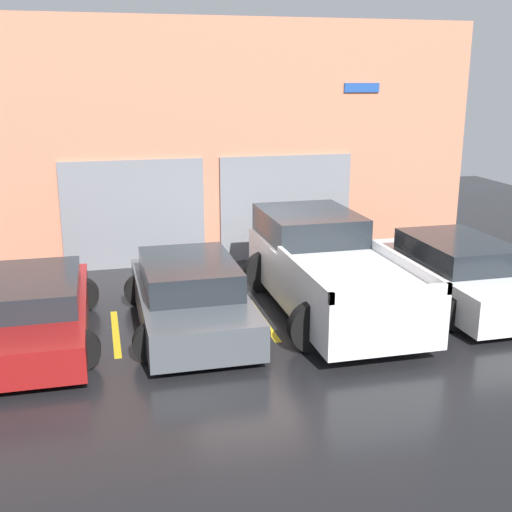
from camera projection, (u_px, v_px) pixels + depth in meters
name	position (u px, v px, depth m)	size (l,w,h in m)	color
ground_plane	(249.00, 300.00, 12.99)	(28.00, 28.00, 0.00)	black
shophouse_building	(217.00, 145.00, 15.31)	(12.82, 0.68, 5.69)	#D17A5B
pickup_truck	(327.00, 269.00, 12.29)	(2.63, 5.10, 1.71)	white
sedan_white	(458.00, 273.00, 12.76)	(2.22, 4.32, 1.28)	white
sedan_side	(33.00, 311.00, 10.91)	(2.18, 4.35, 1.11)	maroon
van_right	(190.00, 296.00, 11.52)	(2.23, 4.26, 1.22)	#474C51
parking_stripe_left	(116.00, 333.00, 11.34)	(0.12, 2.20, 0.01)	gold
parking_stripe_centre	(262.00, 319.00, 11.96)	(0.12, 2.20, 0.01)	gold
parking_stripe_right	(395.00, 307.00, 12.59)	(0.12, 2.20, 0.01)	gold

